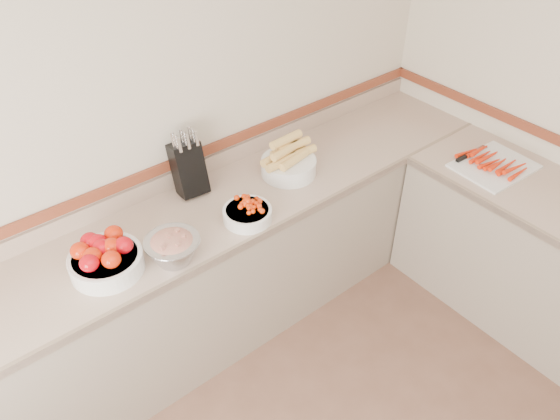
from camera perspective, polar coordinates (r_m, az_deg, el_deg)
back_wall at (r=2.91m, az=-13.69°, el=8.14°), size 4.00×0.00×4.00m
counter_back at (r=3.19m, az=-8.67°, el=-7.29°), size 4.00×0.65×1.08m
knife_block at (r=3.01m, az=-9.56°, el=4.44°), size 0.18×0.21×0.39m
tomato_bowl at (r=2.66m, az=-17.85°, el=-4.73°), size 0.35×0.35×0.17m
cherry_tomato_bowl at (r=2.84m, az=-3.41°, el=-0.24°), size 0.26×0.26×0.14m
corn_bowl at (r=3.16m, az=0.90°, el=5.02°), size 0.35×0.32×0.24m
rhubarb_bowl at (r=2.63m, az=-11.14°, el=-3.88°), size 0.27×0.27×0.15m
cutting_board at (r=3.48m, az=21.38°, el=4.53°), size 0.47×0.38×0.07m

